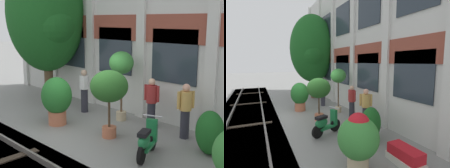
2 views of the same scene
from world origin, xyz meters
The scene contains 14 objects.
ground_plane centered at (0.00, 0.00, 0.00)m, with size 80.00×80.00×0.00m, color gray.
apartment_facade centered at (0.00, 2.76, 3.78)m, with size 16.02×0.64×7.58m.
rail_tracks centered at (0.00, -2.75, -0.13)m, with size 23.66×2.80×0.43m.
broadleaf_tree centered at (-4.45, 1.63, 3.56)m, with size 3.40×3.23×6.10m.
potted_plant_square_trough centered at (4.99, 1.20, 0.23)m, with size 1.07×0.56×0.49m.
potted_plant_fluted_column centered at (-1.37, -0.10, 0.88)m, with size 0.99×0.99×1.57m.
potted_plant_tall_urn centered at (0.65, 0.32, 1.46)m, with size 1.09×1.09×1.99m.
potted_plant_terracotta_small centered at (-0.20, 1.71, 1.85)m, with size 0.82×0.82×2.36m.
potted_plant_stone_basin centered at (4.62, -0.03, 0.84)m, with size 1.05×1.05×1.48m.
scooter_second_parked centered at (2.31, -0.01, 0.44)m, with size 0.70×1.32×0.98m.
resident_by_doorway centered at (0.95, 1.89, 0.85)m, with size 0.52×0.34×1.58m.
resident_watching_tracks centered at (-1.84, 1.44, 0.85)m, with size 0.42×0.38×1.60m.
resident_near_plants centered at (2.23, 1.82, 0.86)m, with size 0.34×0.46×1.61m.
topiary_hedge centered at (3.28, 1.33, 0.57)m, with size 0.91×0.70×1.14m, color #19561E.
Camera 2 is at (8.14, -2.26, 2.72)m, focal length 28.00 mm.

